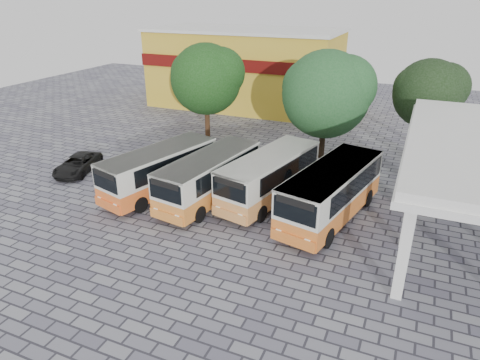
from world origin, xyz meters
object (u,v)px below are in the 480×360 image
at_px(bus_centre_left, 210,175).
at_px(bus_far_right, 332,190).
at_px(bus_centre_right, 270,175).
at_px(bus_far_left, 160,168).
at_px(parked_car, 78,164).

relative_size(bus_centre_left, bus_far_right, 0.93).
bearing_deg(bus_far_right, bus_centre_right, 179.38).
bearing_deg(bus_centre_left, bus_centre_right, 32.60).
xyz_separation_m(bus_far_left, bus_centre_left, (3.39, 0.28, 0.00)).
bearing_deg(bus_centre_left, bus_far_left, -166.64).
bearing_deg(bus_centre_right, bus_far_left, -152.78).
relative_size(bus_far_left, parked_car, 1.94).
bearing_deg(bus_centre_left, parked_car, -172.64).
xyz_separation_m(bus_far_right, parked_car, (-18.08, -0.31, -1.19)).
bearing_deg(bus_centre_right, bus_centre_left, -143.51).
distance_m(bus_far_left, parked_car, 7.45).
height_order(bus_centre_right, parked_car, bus_centre_right).
bearing_deg(bus_centre_left, bus_far_right, 13.10).
relative_size(bus_far_left, bus_far_right, 0.94).
bearing_deg(parked_car, bus_centre_left, -15.61).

